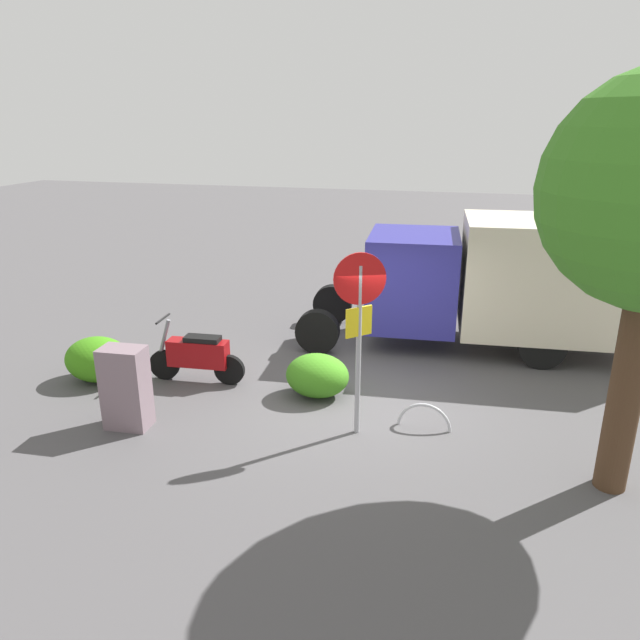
{
  "coord_description": "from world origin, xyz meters",
  "views": [
    {
      "loc": [
        -1.46,
        9.11,
        4.63
      ],
      "look_at": [
        1.04,
        -0.69,
        1.15
      ],
      "focal_mm": 33.44,
      "sensor_mm": 36.0,
      "label": 1
    }
  ],
  "objects_px": {
    "box_truck_near": "(510,277)",
    "bike_rack_hoop": "(424,428)",
    "stop_sign": "(359,317)",
    "utility_cabinet": "(126,388)",
    "motorcycle": "(198,355)"
  },
  "relations": [
    {
      "from": "box_truck_near",
      "to": "bike_rack_hoop",
      "type": "height_order",
      "value": "box_truck_near"
    },
    {
      "from": "box_truck_near",
      "to": "utility_cabinet",
      "type": "relative_size",
      "value": 5.55
    },
    {
      "from": "motorcycle",
      "to": "utility_cabinet",
      "type": "height_order",
      "value": "utility_cabinet"
    },
    {
      "from": "stop_sign",
      "to": "bike_rack_hoop",
      "type": "relative_size",
      "value": 3.33
    },
    {
      "from": "motorcycle",
      "to": "stop_sign",
      "type": "relative_size",
      "value": 0.64
    },
    {
      "from": "stop_sign",
      "to": "utility_cabinet",
      "type": "distance_m",
      "value": 3.77
    },
    {
      "from": "motorcycle",
      "to": "bike_rack_hoop",
      "type": "height_order",
      "value": "motorcycle"
    },
    {
      "from": "stop_sign",
      "to": "bike_rack_hoop",
      "type": "distance_m",
      "value": 2.16
    },
    {
      "from": "motorcycle",
      "to": "bike_rack_hoop",
      "type": "bearing_deg",
      "value": 166.47
    },
    {
      "from": "box_truck_near",
      "to": "motorcycle",
      "type": "distance_m",
      "value": 6.37
    },
    {
      "from": "motorcycle",
      "to": "utility_cabinet",
      "type": "bearing_deg",
      "value": 75.4
    },
    {
      "from": "box_truck_near",
      "to": "stop_sign",
      "type": "xyz_separation_m",
      "value": [
        2.3,
        4.23,
        0.34
      ]
    },
    {
      "from": "stop_sign",
      "to": "bike_rack_hoop",
      "type": "xyz_separation_m",
      "value": [
        -0.99,
        -0.39,
        -1.88
      ]
    },
    {
      "from": "motorcycle",
      "to": "stop_sign",
      "type": "height_order",
      "value": "stop_sign"
    },
    {
      "from": "stop_sign",
      "to": "bike_rack_hoop",
      "type": "bearing_deg",
      "value": -158.73
    }
  ]
}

